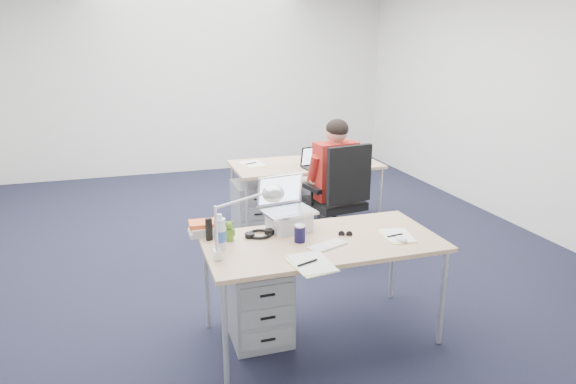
{
  "coord_description": "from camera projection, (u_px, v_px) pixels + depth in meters",
  "views": [
    {
      "loc": [
        -1.16,
        -4.61,
        2.05
      ],
      "look_at": [
        0.05,
        -0.81,
        0.85
      ],
      "focal_mm": 32.0,
      "sensor_mm": 36.0,
      "label": 1
    }
  ],
  "objects": [
    {
      "name": "sunglasses",
      "position": [
        345.0,
        234.0,
        3.56
      ],
      "size": [
        0.11,
        0.08,
        0.02
      ],
      "primitive_type": null,
      "rotation": [
        0.0,
        0.0,
        -0.37
      ],
      "color": "black",
      "rests_on": "desk_near"
    },
    {
      "name": "wireless_keyboard",
      "position": [
        327.0,
        246.0,
        3.38
      ],
      "size": [
        0.29,
        0.2,
        0.01
      ],
      "primitive_type": "cube",
      "rotation": [
        0.0,
        0.0,
        0.38
      ],
      "color": "white",
      "rests_on": "desk_near"
    },
    {
      "name": "silver_laptop",
      "position": [
        289.0,
        205.0,
        3.62
      ],
      "size": [
        0.39,
        0.33,
        0.37
      ],
      "primitive_type": null,
      "rotation": [
        0.0,
        0.0,
        0.16
      ],
      "color": "silver",
      "rests_on": "desk_near"
    },
    {
      "name": "papers_right",
      "position": [
        397.0,
        236.0,
        3.54
      ],
      "size": [
        0.23,
        0.29,
        0.01
      ],
      "primitive_type": "cube",
      "rotation": [
        0.0,
        0.0,
        -0.16
      ],
      "color": "#F3FF93",
      "rests_on": "desk_near"
    },
    {
      "name": "book_stack",
      "position": [
        204.0,
        228.0,
        3.58
      ],
      "size": [
        0.24,
        0.2,
        0.09
      ],
      "primitive_type": "cube",
      "rotation": [
        0.0,
        0.0,
        0.21
      ],
      "color": "silver",
      "rests_on": "desk_near"
    },
    {
      "name": "papers_left",
      "position": [
        311.0,
        264.0,
        3.1
      ],
      "size": [
        0.24,
        0.33,
        0.01
      ],
      "primitive_type": "cube",
      "rotation": [
        0.0,
        0.0,
        0.06
      ],
      "color": "#F3FF93",
      "rests_on": "desk_near"
    },
    {
      "name": "can_koozie",
      "position": [
        300.0,
        233.0,
        3.44
      ],
      "size": [
        0.09,
        0.09,
        0.12
      ],
      "primitive_type": "cylinder",
      "rotation": [
        0.0,
        0.0,
        -0.34
      ],
      "color": "#141238",
      "rests_on": "desk_near"
    },
    {
      "name": "cordless_phone",
      "position": [
        209.0,
        229.0,
        3.46
      ],
      "size": [
        0.05,
        0.03,
        0.16
      ],
      "primitive_type": "cube",
      "rotation": [
        0.0,
        0.0,
        0.2
      ],
      "color": "black",
      "rests_on": "desk_near"
    },
    {
      "name": "dark_laptop",
      "position": [
        320.0,
        158.0,
        5.37
      ],
      "size": [
        0.37,
        0.36,
        0.23
      ],
      "primitive_type": null,
      "rotation": [
        0.0,
        0.0,
        0.17
      ],
      "color": "black",
      "rests_on": "desk_far"
    },
    {
      "name": "bear_figurine",
      "position": [
        229.0,
        231.0,
        3.45
      ],
      "size": [
        0.09,
        0.07,
        0.15
      ],
      "primitive_type": null,
      "rotation": [
        0.0,
        0.0,
        -0.16
      ],
      "color": "#366C1C",
      "rests_on": "desk_near"
    },
    {
      "name": "water_bottle",
      "position": [
        220.0,
        232.0,
        3.3
      ],
      "size": [
        0.09,
        0.09,
        0.24
      ],
      "primitive_type": "cylinder",
      "rotation": [
        0.0,
        0.0,
        0.18
      ],
      "color": "silver",
      "rests_on": "desk_near"
    },
    {
      "name": "drawer_pedestal_near",
      "position": [
        258.0,
        301.0,
        3.61
      ],
      "size": [
        0.4,
        0.5,
        0.55
      ],
      "primitive_type": "cube",
      "color": "#9D9FA2",
      "rests_on": "ground"
    },
    {
      "name": "seated_person",
      "position": [
        328.0,
        183.0,
        5.11
      ],
      "size": [
        0.43,
        0.74,
        1.31
      ],
      "rotation": [
        0.0,
        0.0,
        0.12
      ],
      "color": "#A31E17",
      "rests_on": "ground"
    },
    {
      "name": "desk_lamp",
      "position": [
        238.0,
        221.0,
        3.16
      ],
      "size": [
        0.43,
        0.23,
        0.47
      ],
      "primitive_type": null,
      "rotation": [
        0.0,
        0.0,
        -0.21
      ],
      "color": "silver",
      "rests_on": "desk_near"
    },
    {
      "name": "room",
      "position": [
        256.0,
        77.0,
        4.64
      ],
      "size": [
        6.02,
        7.02,
        2.8
      ],
      "color": "silver",
      "rests_on": "ground"
    },
    {
      "name": "desk_near",
      "position": [
        322.0,
        246.0,
        3.5
      ],
      "size": [
        1.6,
        0.8,
        0.73
      ],
      "color": "tan",
      "rests_on": "ground"
    },
    {
      "name": "computer_mouse",
      "position": [
        401.0,
        239.0,
        3.46
      ],
      "size": [
        0.07,
        0.11,
        0.04
      ],
      "primitive_type": "ellipsoid",
      "rotation": [
        0.0,
        0.0,
        0.11
      ],
      "color": "white",
      "rests_on": "desk_near"
    },
    {
      "name": "floor",
      "position": [
        259.0,
        252.0,
        5.13
      ],
      "size": [
        7.0,
        7.0,
        0.0
      ],
      "primitive_type": "plane",
      "color": "black",
      "rests_on": "ground"
    },
    {
      "name": "office_chair",
      "position": [
        336.0,
        222.0,
        5.05
      ],
      "size": [
        0.8,
        0.8,
        1.11
      ],
      "rotation": [
        0.0,
        0.0,
        0.15
      ],
      "color": "black",
      "rests_on": "ground"
    },
    {
      "name": "far_cup",
      "position": [
        353.0,
        152.0,
        5.91
      ],
      "size": [
        0.09,
        0.09,
        0.11
      ],
      "primitive_type": "cylinder",
      "rotation": [
        0.0,
        0.0,
        -0.25
      ],
      "color": "white",
      "rests_on": "desk_far"
    },
    {
      "name": "drawer_pedestal_far",
      "position": [
        253.0,
        207.0,
        5.6
      ],
      "size": [
        0.4,
        0.5,
        0.55
      ],
      "primitive_type": "cube",
      "color": "#9D9FA2",
      "rests_on": "ground"
    },
    {
      "name": "far_papers",
      "position": [
        253.0,
        164.0,
        5.57
      ],
      "size": [
        0.24,
        0.31,
        0.01
      ],
      "primitive_type": "cube",
      "rotation": [
        0.0,
        0.0,
        0.1
      ],
      "color": "white",
      "rests_on": "desk_far"
    },
    {
      "name": "desk_far",
      "position": [
        305.0,
        167.0,
        5.65
      ],
      "size": [
        1.6,
        0.8,
        0.73
      ],
      "color": "tan",
      "rests_on": "ground"
    },
    {
      "name": "headphones",
      "position": [
        260.0,
        233.0,
        3.56
      ],
      "size": [
        0.24,
        0.2,
        0.04
      ],
      "primitive_type": null,
      "rotation": [
        0.0,
        0.0,
        0.17
      ],
      "color": "black",
      "rests_on": "desk_near"
    }
  ]
}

